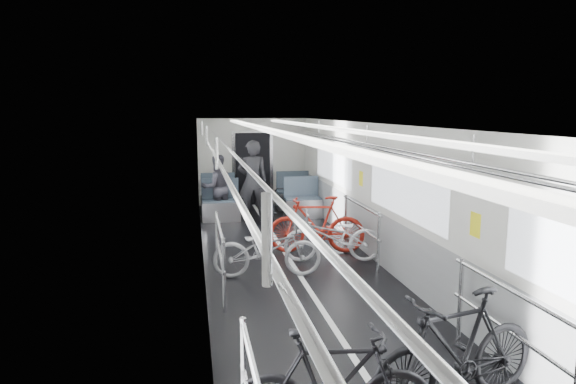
# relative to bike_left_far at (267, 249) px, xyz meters

# --- Properties ---
(car_shell) EXTENTS (3.02, 14.01, 2.41)m
(car_shell) POSITION_rel_bike_left_far_xyz_m (0.52, 1.14, 0.68)
(car_shell) COLOR black
(car_shell) RESTS_ON ground
(bike_left_far) EXTENTS (1.76, 0.75, 0.90)m
(bike_left_far) POSITION_rel_bike_left_far_xyz_m (0.00, 0.00, 0.00)
(bike_left_far) COLOR #9C9DA1
(bike_left_far) RESTS_ON floor
(bike_right_near) EXTENTS (1.86, 0.91, 1.08)m
(bike_right_near) POSITION_rel_bike_left_far_xyz_m (1.12, -3.91, 0.09)
(bike_right_near) COLOR black
(bike_right_near) RESTS_ON floor
(bike_right_mid) EXTENTS (1.78, 0.85, 0.90)m
(bike_right_mid) POSITION_rel_bike_left_far_xyz_m (1.25, 0.60, -0.00)
(bike_right_mid) COLOR silver
(bike_right_mid) RESTS_ON floor
(bike_right_far) EXTENTS (1.85, 0.84, 1.07)m
(bike_right_far) POSITION_rel_bike_left_far_xyz_m (1.10, 1.20, 0.08)
(bike_right_far) COLOR #A72014
(bike_right_far) RESTS_ON floor
(bike_aisle) EXTENTS (0.65, 1.67, 0.87)m
(bike_aisle) POSITION_rel_bike_left_far_xyz_m (0.66, 4.16, -0.02)
(bike_aisle) COLOR black
(bike_aisle) RESTS_ON floor
(person_standing) EXTENTS (0.71, 0.47, 1.93)m
(person_standing) POSITION_rel_bike_left_far_xyz_m (0.26, 4.16, 0.52)
(person_standing) COLOR black
(person_standing) RESTS_ON floor
(person_seated) EXTENTS (0.89, 0.77, 1.58)m
(person_seated) POSITION_rel_bike_left_far_xyz_m (-0.56, 4.47, 0.34)
(person_seated) COLOR #312F38
(person_seated) RESTS_ON floor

